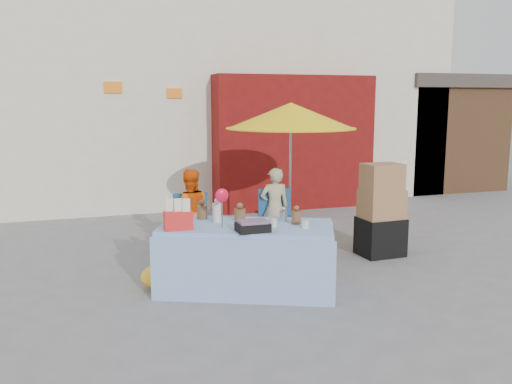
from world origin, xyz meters
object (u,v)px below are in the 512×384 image
object	(u,v)px
chair_right	(278,232)
box_stack	(381,213)
vendor_beige	(275,208)
market_table	(246,256)
chair_left	(192,238)
umbrella	(291,116)
vendor_orange	(190,212)

from	to	relation	value
chair_right	box_stack	distance (m)	1.48
chair_right	vendor_beige	distance (m)	0.35
market_table	chair_left	bearing A→B (deg)	125.66
market_table	vendor_beige	size ratio (longest dim) A/B	1.85
vendor_beige	umbrella	bearing A→B (deg)	-147.42
chair_left	vendor_beige	distance (m)	1.30
vendor_orange	box_stack	xyz separation A→B (m)	(2.49, -0.88, -0.01)
chair_right	box_stack	size ratio (longest dim) A/B	0.66
market_table	vendor_beige	world-z (taller)	market_table
chair_left	umbrella	bearing A→B (deg)	16.42
vendor_beige	box_stack	xyz separation A→B (m)	(1.24, -0.88, 0.01)
market_table	vendor_orange	xyz separation A→B (m)	(-0.31, 1.61, 0.21)
box_stack	vendor_orange	bearing A→B (deg)	160.61
vendor_orange	vendor_beige	world-z (taller)	vendor_orange
umbrella	chair_right	bearing A→B (deg)	-136.38
vendor_beige	vendor_orange	bearing A→B (deg)	6.02
vendor_orange	box_stack	bearing A→B (deg)	166.63
chair_left	vendor_orange	world-z (taller)	vendor_orange
chair_right	vendor_beige	xyz separation A→B (m)	(-0.00, 0.13, 0.33)
chair_left	market_table	bearing A→B (deg)	-72.08
umbrella	market_table	bearing A→B (deg)	-125.05
chair_right	umbrella	size ratio (longest dim) A/B	0.41
market_table	umbrella	size ratio (longest dim) A/B	1.03
vendor_orange	chair_right	bearing A→B (deg)	179.89
umbrella	box_stack	size ratio (longest dim) A/B	1.63
market_table	chair_left	size ratio (longest dim) A/B	2.54
vendor_orange	market_table	bearing A→B (deg)	107.01
chair_left	vendor_orange	bearing A→B (deg)	96.72
chair_right	vendor_beige	bearing A→B (deg)	96.72
vendor_orange	box_stack	distance (m)	2.64
chair_left	vendor_orange	xyz separation A→B (m)	(-0.00, 0.13, 0.34)
market_table	vendor_beige	bearing A→B (deg)	83.60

